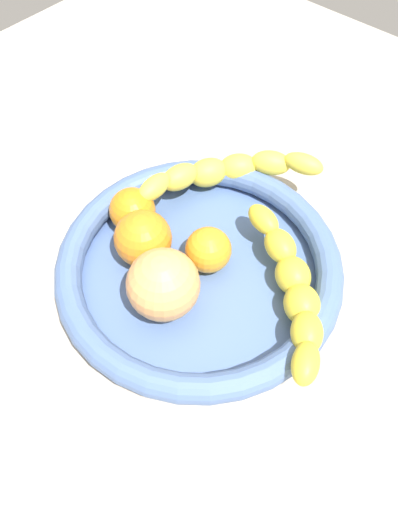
% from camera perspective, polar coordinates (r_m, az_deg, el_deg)
% --- Properties ---
extents(kitchen_counter, '(1.20, 1.20, 0.03)m').
position_cam_1_polar(kitchen_counter, '(0.59, -0.00, -3.52)').
color(kitchen_counter, '#B1A797').
rests_on(kitchen_counter, ground).
extents(fruit_bowl, '(0.31, 0.31, 0.05)m').
position_cam_1_polar(fruit_bowl, '(0.55, -0.00, -1.38)').
color(fruit_bowl, '#4C689D').
rests_on(fruit_bowl, kitchen_counter).
extents(banana_draped_left, '(0.15, 0.18, 0.05)m').
position_cam_1_polar(banana_draped_left, '(0.52, 10.51, -3.51)').
color(banana_draped_left, yellow).
rests_on(banana_draped_left, fruit_bowl).
extents(banana_draped_right, '(0.19, 0.15, 0.05)m').
position_cam_1_polar(banana_draped_right, '(0.62, 3.04, 9.55)').
color(banana_draped_right, yellow).
rests_on(banana_draped_right, fruit_bowl).
extents(orange_front, '(0.05, 0.05, 0.05)m').
position_cam_1_polar(orange_front, '(0.55, 1.24, 0.57)').
color(orange_front, orange).
rests_on(orange_front, fruit_bowl).
extents(orange_mid_left, '(0.06, 0.06, 0.06)m').
position_cam_1_polar(orange_mid_left, '(0.55, -6.35, 1.96)').
color(orange_mid_left, orange).
rests_on(orange_mid_left, fruit_bowl).
extents(orange_mid_right, '(0.05, 0.05, 0.05)m').
position_cam_1_polar(orange_mid_right, '(0.59, -7.33, 5.28)').
color(orange_mid_right, orange).
rests_on(orange_mid_right, fruit_bowl).
extents(peach_blush, '(0.08, 0.08, 0.08)m').
position_cam_1_polar(peach_blush, '(0.51, -3.74, -3.48)').
color(peach_blush, '#F9A65D').
rests_on(peach_blush, fruit_bowl).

